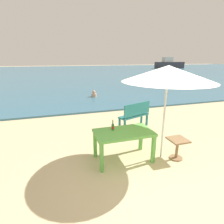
% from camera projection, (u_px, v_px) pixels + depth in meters
% --- Properties ---
extents(ground_plane, '(120.00, 120.00, 0.00)m').
position_uv_depth(ground_plane, '(168.00, 174.00, 3.95)').
color(ground_plane, beige).
extents(sea_water, '(120.00, 50.00, 0.08)m').
position_uv_depth(sea_water, '(68.00, 72.00, 31.35)').
color(sea_water, '#386B84').
rests_on(sea_water, ground_plane).
extents(picnic_table_green, '(1.40, 0.80, 0.76)m').
position_uv_depth(picnic_table_green, '(124.00, 136.00, 4.34)').
color(picnic_table_green, '#60B24C').
rests_on(picnic_table_green, ground_plane).
extents(beer_bottle_amber, '(0.07, 0.07, 0.26)m').
position_uv_depth(beer_bottle_amber, '(113.00, 127.00, 4.37)').
color(beer_bottle_amber, '#2D662D').
rests_on(beer_bottle_amber, picnic_table_green).
extents(patio_umbrella, '(2.10, 2.10, 2.30)m').
position_uv_depth(patio_umbrella, '(168.00, 74.00, 4.02)').
color(patio_umbrella, silver).
rests_on(patio_umbrella, ground_plane).
extents(side_table_wood, '(0.44, 0.44, 0.54)m').
position_uv_depth(side_table_wood, '(177.00, 146.00, 4.47)').
color(side_table_wood, olive).
rests_on(side_table_wood, ground_plane).
extents(bench_teal_center, '(1.25, 0.74, 0.95)m').
position_uv_depth(bench_teal_center, '(135.00, 114.00, 6.41)').
color(bench_teal_center, '#237275').
rests_on(bench_teal_center, ground_plane).
extents(swimmer_person, '(0.34, 0.34, 0.41)m').
position_uv_depth(swimmer_person, '(94.00, 94.00, 11.38)').
color(swimmer_person, tan).
rests_on(swimmer_person, sea_water).
extents(boat_tanker, '(7.00, 1.91, 2.55)m').
position_uv_depth(boat_tanker, '(169.00, 64.00, 42.69)').
color(boat_tanker, '#38383F').
rests_on(boat_tanker, sea_water).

